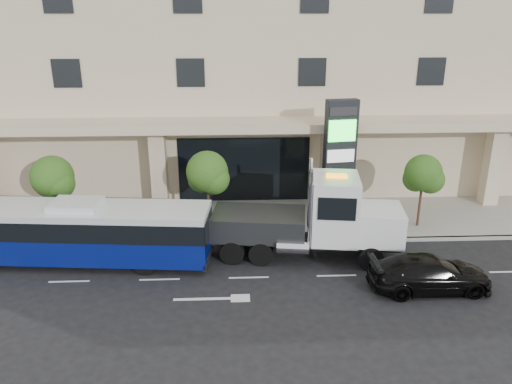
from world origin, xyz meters
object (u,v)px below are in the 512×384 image
tow_truck (315,220)px  black_sedan (430,273)px  signage_pylon (339,162)px  city_bus (79,231)px

tow_truck → black_sedan: bearing=-28.0°
black_sedan → signage_pylon: bearing=18.5°
city_bus → black_sedan: 15.96m
city_bus → black_sedan: (15.62, -3.20, -0.82)m
signage_pylon → tow_truck: bearing=-123.1°
city_bus → tow_truck: size_ratio=1.21×
tow_truck → signage_pylon: size_ratio=1.50×
tow_truck → signage_pylon: (1.89, 4.04, 1.71)m
signage_pylon → black_sedan: bearing=-78.4°
city_bus → tow_truck: tow_truck is taller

